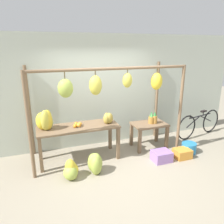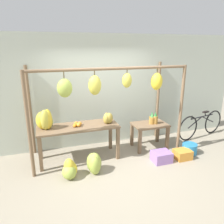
% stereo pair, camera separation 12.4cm
% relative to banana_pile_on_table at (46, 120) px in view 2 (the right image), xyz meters
% --- Properties ---
extents(ground_plane, '(20.00, 20.00, 0.00)m').
position_rel_banana_pile_on_table_xyz_m(ground_plane, '(1.35, -0.88, -1.00)').
color(ground_plane, gray).
extents(shop_wall_back, '(8.00, 0.08, 2.80)m').
position_rel_banana_pile_on_table_xyz_m(shop_wall_back, '(1.35, 0.69, 0.40)').
color(shop_wall_back, '#B7C1B2').
rests_on(shop_wall_back, ground_plane).
extents(stall_awning, '(3.39, 1.23, 2.11)m').
position_rel_banana_pile_on_table_xyz_m(stall_awning, '(1.28, -0.30, 0.58)').
color(stall_awning, brown).
rests_on(stall_awning, ground_plane).
extents(display_table_main, '(1.78, 0.66, 0.80)m').
position_rel_banana_pile_on_table_xyz_m(display_table_main, '(0.68, -0.03, -0.32)').
color(display_table_main, brown).
rests_on(display_table_main, ground_plane).
extents(display_table_side, '(0.85, 0.58, 0.64)m').
position_rel_banana_pile_on_table_xyz_m(display_table_side, '(2.48, 0.01, -0.50)').
color(display_table_side, brown).
rests_on(display_table_side, ground_plane).
extents(banana_pile_on_table, '(0.39, 0.38, 0.44)m').
position_rel_banana_pile_on_table_xyz_m(banana_pile_on_table, '(0.00, 0.00, 0.00)').
color(banana_pile_on_table, yellow).
rests_on(banana_pile_on_table, display_table_main).
extents(orange_pile, '(0.21, 0.21, 0.09)m').
position_rel_banana_pile_on_table_xyz_m(orange_pile, '(0.66, -0.04, -0.16)').
color(orange_pile, orange).
rests_on(orange_pile, display_table_main).
extents(pineapple_cluster, '(0.21, 0.18, 0.31)m').
position_rel_banana_pile_on_table_xyz_m(pineapple_cluster, '(2.55, 0.00, -0.24)').
color(pineapple_cluster, '#A3702D').
rests_on(pineapple_cluster, display_table_side).
extents(banana_pile_ground_left, '(0.41, 0.45, 0.41)m').
position_rel_banana_pile_on_table_xyz_m(banana_pile_ground_left, '(0.37, -0.72, -0.84)').
color(banana_pile_ground_left, gold).
rests_on(banana_pile_ground_left, ground_plane).
extents(banana_pile_ground_right, '(0.38, 0.41, 0.43)m').
position_rel_banana_pile_on_table_xyz_m(banana_pile_ground_right, '(0.87, -0.70, -0.80)').
color(banana_pile_ground_right, '#9EB247').
rests_on(banana_pile_ground_right, ground_plane).
extents(fruit_crate_white, '(0.41, 0.34, 0.24)m').
position_rel_banana_pile_on_table_xyz_m(fruit_crate_white, '(2.41, -0.74, -0.89)').
color(fruit_crate_white, '#9970B7').
rests_on(fruit_crate_white, ground_plane).
extents(blue_bucket, '(0.35, 0.35, 0.25)m').
position_rel_banana_pile_on_table_xyz_m(blue_bucket, '(3.25, -0.61, -0.88)').
color(blue_bucket, teal).
rests_on(blue_bucket, ground_plane).
extents(parked_bicycle, '(1.73, 0.41, 0.74)m').
position_rel_banana_pile_on_table_xyz_m(parked_bicycle, '(4.21, 0.18, -0.64)').
color(parked_bicycle, black).
rests_on(parked_bicycle, ground_plane).
extents(papaya_pile, '(0.25, 0.24, 0.25)m').
position_rel_banana_pile_on_table_xyz_m(papaya_pile, '(1.35, -0.06, -0.08)').
color(papaya_pile, '#B2993D').
rests_on(papaya_pile, display_table_main).
extents(fruit_crate_purple, '(0.37, 0.30, 0.21)m').
position_rel_banana_pile_on_table_xyz_m(fruit_crate_purple, '(2.94, -0.77, -0.90)').
color(fruit_crate_purple, orange).
rests_on(fruit_crate_purple, ground_plane).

